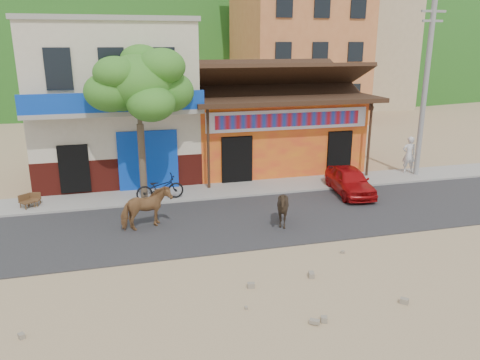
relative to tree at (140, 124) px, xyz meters
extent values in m
plane|color=#9E825B|center=(4.60, -5.80, -3.12)|extent=(120.00, 120.00, 0.00)
cube|color=#28282B|center=(4.60, -3.30, -3.10)|extent=(60.00, 5.00, 0.04)
cube|color=gray|center=(4.60, 0.20, -3.06)|extent=(60.00, 2.00, 0.12)
cube|color=orange|center=(6.60, 4.20, -1.32)|extent=(8.00, 6.00, 3.60)
cube|color=beige|center=(-0.90, 4.20, 0.38)|extent=(7.00, 6.00, 7.00)
cube|color=#CC723F|center=(13.60, 18.20, 2.88)|extent=(9.00, 9.00, 12.00)
cube|color=tan|center=(22.60, 24.20, 1.88)|extent=(8.00, 8.00, 10.00)
ellipsoid|color=#194C14|center=(4.60, 64.20, 8.88)|extent=(100.00, 40.00, 24.00)
cylinder|color=gray|center=(12.80, 0.20, 1.00)|extent=(0.24, 0.24, 8.00)
imported|color=olive|center=(-0.11, -3.19, -2.36)|extent=(1.87, 1.32, 1.44)
imported|color=black|center=(4.45, -4.21, -2.41)|extent=(1.57, 1.51, 1.33)
imported|color=#A60B0E|center=(8.41, -1.48, -2.51)|extent=(1.73, 3.47, 1.14)
imported|color=black|center=(0.60, -0.49, -2.50)|extent=(1.98, 0.90, 1.00)
imported|color=silver|center=(12.60, 0.60, -2.12)|extent=(0.72, 0.55, 1.76)
camera|label=1|loc=(-0.86, -18.47, 3.08)|focal=35.00mm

